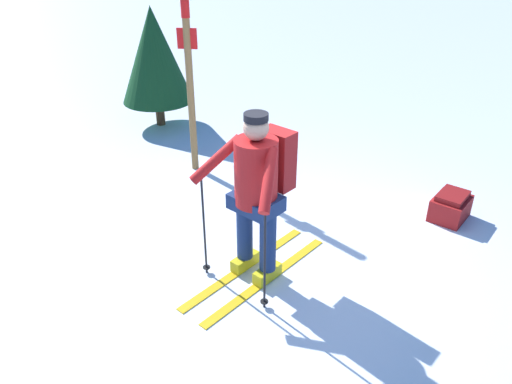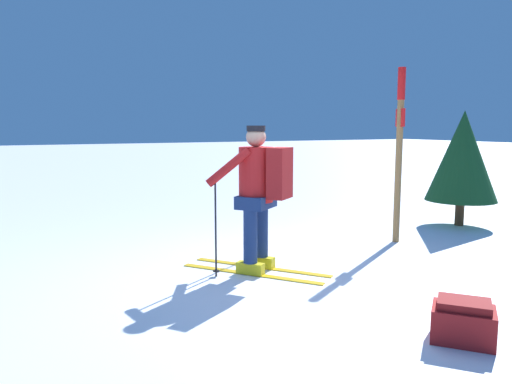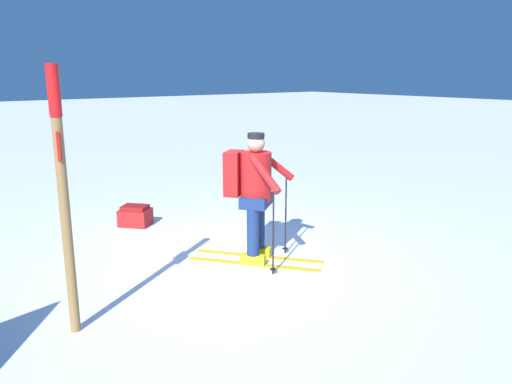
# 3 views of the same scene
# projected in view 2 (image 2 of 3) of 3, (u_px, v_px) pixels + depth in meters

# --- Properties ---
(ground_plane) EXTENTS (80.00, 80.00, 0.00)m
(ground_plane) POSITION_uv_depth(u_px,v_px,m) (278.00, 276.00, 5.34)
(ground_plane) COLOR white
(skier) EXTENTS (1.55, 1.31, 1.60)m
(skier) POSITION_uv_depth(u_px,v_px,m) (259.00, 188.00, 5.39)
(skier) COLOR gold
(skier) RESTS_ON ground_plane
(dropped_backpack) EXTENTS (0.56, 0.55, 0.31)m
(dropped_backpack) POSITION_uv_depth(u_px,v_px,m) (463.00, 322.00, 3.72)
(dropped_backpack) COLOR maroon
(dropped_backpack) RESTS_ON ground_plane
(trail_marker) EXTENTS (0.24, 0.10, 2.37)m
(trail_marker) POSITION_uv_depth(u_px,v_px,m) (399.00, 141.00, 6.73)
(trail_marker) COLOR olive
(trail_marker) RESTS_ON ground_plane
(pine_tree) EXTENTS (1.10, 1.10, 1.84)m
(pine_tree) POSITION_uv_depth(u_px,v_px,m) (463.00, 156.00, 7.90)
(pine_tree) COLOR #4C331E
(pine_tree) RESTS_ON ground_plane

